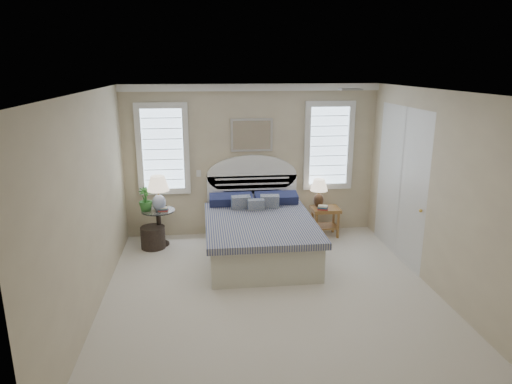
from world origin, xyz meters
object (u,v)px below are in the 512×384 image
object	(u,v)px
side_table_left	(159,224)
floor_pot	(153,237)
bed	(259,232)
lamp_right	(319,190)
lamp_left	(158,189)
nightstand_right	(325,215)

from	to	relation	value
side_table_left	floor_pot	size ratio (longest dim) A/B	1.53
bed	lamp_right	world-z (taller)	bed
side_table_left	lamp_left	distance (m)	0.61
lamp_left	side_table_left	bearing A→B (deg)	149.34
side_table_left	floor_pot	distance (m)	0.25
side_table_left	lamp_left	xyz separation A→B (m)	(0.02, -0.01, 0.61)
floor_pot	lamp_left	size ratio (longest dim) A/B	0.68
side_table_left	lamp_right	bearing A→B (deg)	4.40
lamp_right	bed	bearing A→B (deg)	-145.86
bed	nightstand_right	world-z (taller)	bed
bed	lamp_left	world-z (taller)	bed
nightstand_right	lamp_right	bearing A→B (deg)	130.84
bed	floor_pot	xyz separation A→B (m)	(-1.75, 0.47, -0.20)
nightstand_right	lamp_left	bearing A→B (deg)	-177.75
bed	side_table_left	size ratio (longest dim) A/B	3.61
bed	nightstand_right	xyz separation A→B (m)	(1.30, 0.69, 0.00)
side_table_left	lamp_right	distance (m)	2.89
nightstand_right	lamp_left	size ratio (longest dim) A/B	0.88
bed	floor_pot	bearing A→B (deg)	164.96
bed	lamp_left	xyz separation A→B (m)	(-1.63, 0.58, 0.61)
lamp_right	floor_pot	bearing A→B (deg)	-173.38
floor_pot	lamp_right	size ratio (longest dim) A/B	0.81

